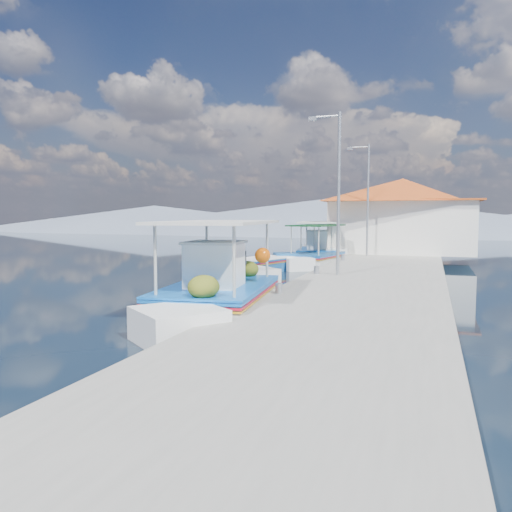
% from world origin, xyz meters
% --- Properties ---
extents(ground, '(160.00, 160.00, 0.00)m').
position_xyz_m(ground, '(0.00, 0.00, 0.00)').
color(ground, black).
rests_on(ground, ground).
extents(quay, '(5.00, 44.00, 0.50)m').
position_xyz_m(quay, '(5.90, 6.00, 0.25)').
color(quay, gray).
rests_on(quay, ground).
extents(bollards, '(0.20, 17.20, 0.30)m').
position_xyz_m(bollards, '(3.80, 5.25, 0.65)').
color(bollards, '#A5A8AD').
rests_on(bollards, quay).
extents(main_caique, '(3.20, 8.63, 2.86)m').
position_xyz_m(main_caique, '(2.39, -3.97, 0.55)').
color(main_caique, white).
rests_on(main_caique, ground).
extents(caique_green_canopy, '(2.72, 6.45, 2.45)m').
position_xyz_m(caique_green_canopy, '(2.09, 9.69, 0.37)').
color(caique_green_canopy, white).
rests_on(caique_green_canopy, ground).
extents(caique_blue_hull, '(2.79, 5.34, 1.00)m').
position_xyz_m(caique_blue_hull, '(0.17, 6.37, 0.27)').
color(caique_blue_hull, '#174E8B').
rests_on(caique_blue_hull, ground).
extents(caique_far, '(2.85, 7.31, 2.59)m').
position_xyz_m(caique_far, '(1.65, 12.31, 0.48)').
color(caique_far, white).
rests_on(caique_far, ground).
extents(harbor_building, '(10.49, 10.49, 4.40)m').
position_xyz_m(harbor_building, '(6.20, 15.00, 2.78)').
color(harbor_building, white).
rests_on(harbor_building, quay).
extents(lamp_post_near, '(1.21, 0.14, 6.00)m').
position_xyz_m(lamp_post_near, '(4.51, 2.00, 3.85)').
color(lamp_post_near, '#A5A8AD').
rests_on(lamp_post_near, quay).
extents(lamp_post_far, '(1.21, 0.14, 6.00)m').
position_xyz_m(lamp_post_far, '(4.51, 11.00, 3.85)').
color(lamp_post_far, '#A5A8AD').
rests_on(lamp_post_far, quay).
extents(mountain_ridge, '(171.40, 96.00, 5.50)m').
position_xyz_m(mountain_ridge, '(6.54, 56.00, 2.04)').
color(mountain_ridge, slate).
rests_on(mountain_ridge, ground).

